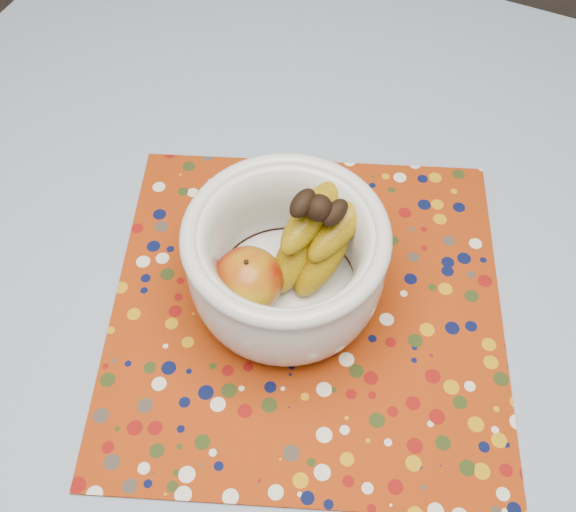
% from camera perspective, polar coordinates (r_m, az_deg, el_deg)
% --- Properties ---
extents(table, '(1.20, 1.20, 0.75)m').
position_cam_1_polar(table, '(0.82, 2.05, -9.23)').
color(table, brown).
rests_on(table, ground).
extents(tablecloth, '(1.32, 1.32, 0.01)m').
position_cam_1_polar(tablecloth, '(0.74, 2.24, -6.64)').
color(tablecloth, slate).
rests_on(tablecloth, table).
extents(placemat, '(0.56, 0.56, 0.00)m').
position_cam_1_polar(placemat, '(0.75, 1.60, -4.40)').
color(placemat, maroon).
rests_on(placemat, tablecloth).
extents(fruit_bowl, '(0.21, 0.21, 0.16)m').
position_cam_1_polar(fruit_bowl, '(0.70, 0.34, -0.18)').
color(fruit_bowl, silver).
rests_on(fruit_bowl, placemat).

